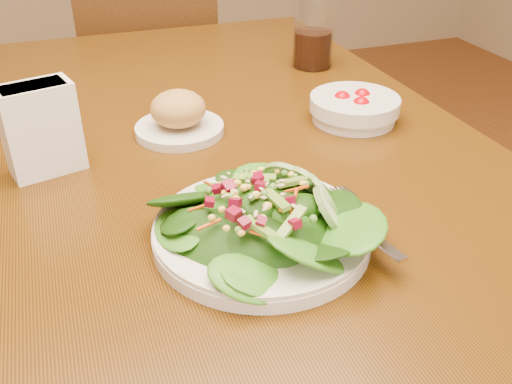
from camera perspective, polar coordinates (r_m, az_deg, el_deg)
dining_table at (r=0.98m, az=-4.71°, el=-0.55°), size 0.90×1.40×0.75m
chair_far at (r=1.88m, az=-10.19°, el=9.17°), size 0.45×0.46×0.89m
salad_plate at (r=0.69m, az=1.30°, el=-2.71°), size 0.27×0.27×0.08m
bread_plate at (r=0.96m, az=-7.74°, el=7.48°), size 0.15×0.15×0.08m
tomato_bowl at (r=1.02m, az=9.80°, el=8.29°), size 0.16×0.16×0.05m
drinking_glass at (r=1.27m, az=5.73°, el=15.23°), size 0.09×0.09×0.15m
napkin_holder at (r=0.88m, az=-20.76°, el=6.12°), size 0.11×0.08×0.13m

